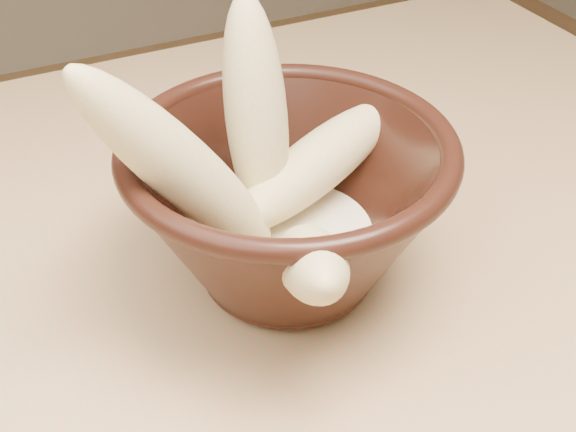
% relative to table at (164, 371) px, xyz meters
% --- Properties ---
extents(table, '(1.20, 0.80, 0.75)m').
position_rel_table_xyz_m(table, '(0.00, 0.00, 0.00)').
color(table, tan).
rests_on(table, ground).
extents(bowl, '(0.23, 0.23, 0.13)m').
position_rel_table_xyz_m(bowl, '(0.10, -0.03, 0.15)').
color(bowl, black).
rests_on(bowl, table).
extents(milk_puddle, '(0.13, 0.13, 0.02)m').
position_rel_table_xyz_m(milk_puddle, '(0.10, -0.03, 0.12)').
color(milk_puddle, beige).
rests_on(milk_puddle, bowl).
extents(banana_upright, '(0.05, 0.08, 0.17)m').
position_rel_table_xyz_m(banana_upright, '(0.09, 0.00, 0.21)').
color(banana_upright, '#D1B57C').
rests_on(banana_upright, bowl).
extents(banana_left, '(0.15, 0.04, 0.19)m').
position_rel_table_xyz_m(banana_left, '(0.02, -0.03, 0.21)').
color(banana_left, '#D1B57C').
rests_on(banana_left, bowl).
extents(banana_across, '(0.18, 0.10, 0.07)m').
position_rel_table_xyz_m(banana_across, '(0.13, -0.01, 0.16)').
color(banana_across, '#D1B57C').
rests_on(banana_across, bowl).
extents(banana_front, '(0.09, 0.16, 0.11)m').
position_rel_table_xyz_m(banana_front, '(0.08, -0.10, 0.16)').
color(banana_front, '#D1B57C').
rests_on(banana_front, bowl).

